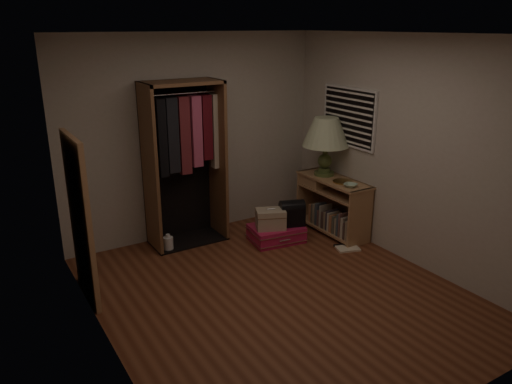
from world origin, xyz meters
TOP-DOWN VIEW (x-y plane):
  - ground at (0.00, 0.00)m, footprint 4.00×4.00m
  - room_walls at (0.08, 0.04)m, footprint 3.52×4.02m
  - console_bookshelf at (1.54, 1.02)m, footprint 0.42×1.12m
  - open_wardrobe at (-0.23, 1.77)m, footprint 0.98×0.50m
  - floor_mirror at (-1.70, 1.00)m, footprint 0.06×0.80m
  - pink_suitcase at (0.73, 1.14)m, footprint 0.73×0.57m
  - train_case at (0.62, 1.12)m, footprint 0.44×0.38m
  - black_bag at (0.92, 1.07)m, footprint 0.36×0.29m
  - table_lamp at (1.54, 1.21)m, footprint 0.76×0.76m
  - brass_tray at (1.54, 0.83)m, footprint 0.26×0.26m
  - ceramic_bowl at (1.49, 0.63)m, footprint 0.22×0.22m
  - white_jug at (-0.58, 1.60)m, footprint 0.16×0.16m
  - floor_book at (1.35, 0.48)m, footprint 0.33×0.30m

SIDE VIEW (x-z plane):
  - ground at x=0.00m, z-range 0.00..0.00m
  - floor_book at x=1.35m, z-range 0.00..0.02m
  - white_jug at x=-0.58m, z-range -0.02..0.20m
  - pink_suitcase at x=0.73m, z-range 0.00..0.21m
  - train_case at x=0.62m, z-range 0.20..0.47m
  - black_bag at x=0.92m, z-range 0.21..0.55m
  - console_bookshelf at x=1.54m, z-range 0.02..0.77m
  - brass_tray at x=1.54m, z-range 0.75..0.76m
  - ceramic_bowl at x=1.49m, z-range 0.75..0.79m
  - floor_mirror at x=-1.70m, z-range 0.00..1.70m
  - open_wardrobe at x=-0.23m, z-range 0.19..2.24m
  - table_lamp at x=1.54m, z-range 0.93..1.71m
  - room_walls at x=0.08m, z-range 0.20..2.80m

